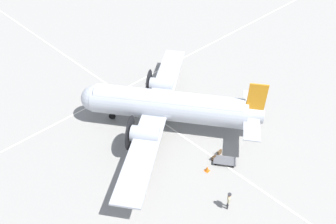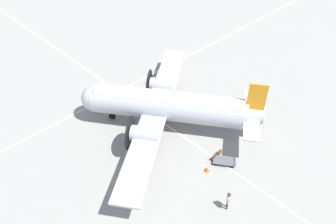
{
  "view_description": "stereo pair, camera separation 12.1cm",
  "coord_description": "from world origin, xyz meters",
  "px_view_note": "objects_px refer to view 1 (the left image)",
  "views": [
    {
      "loc": [
        -17.6,
        -18.03,
        22.67
      ],
      "look_at": [
        0.0,
        0.0,
        1.8
      ],
      "focal_mm": 35.0,
      "sensor_mm": 36.0,
      "label": 1
    },
    {
      "loc": [
        -17.52,
        -18.12,
        22.67
      ],
      "look_at": [
        0.0,
        0.0,
        1.8
      ],
      "focal_mm": 35.0,
      "sensor_mm": 36.0,
      "label": 2
    }
  ],
  "objects_px": {
    "suitcase_upright_spare": "(220,152)",
    "traffic_cone": "(207,169)",
    "airliner_main": "(163,105)",
    "suitcase_near_door": "(214,158)",
    "baggage_cart": "(225,161)",
    "crew_foreground": "(229,199)"
  },
  "relations": [
    {
      "from": "suitcase_upright_spare",
      "to": "traffic_cone",
      "type": "height_order",
      "value": "suitcase_upright_spare"
    },
    {
      "from": "airliner_main",
      "to": "suitcase_near_door",
      "type": "distance_m",
      "value": 7.12
    },
    {
      "from": "airliner_main",
      "to": "traffic_cone",
      "type": "xyz_separation_m",
      "value": [
        -1.46,
        -7.15,
        -2.38
      ]
    },
    {
      "from": "suitcase_upright_spare",
      "to": "airliner_main",
      "type": "bearing_deg",
      "value": 97.63
    },
    {
      "from": "airliner_main",
      "to": "traffic_cone",
      "type": "relative_size",
      "value": 36.91
    },
    {
      "from": "airliner_main",
      "to": "baggage_cart",
      "type": "xyz_separation_m",
      "value": [
        0.42,
        -7.65,
        -2.36
      ]
    },
    {
      "from": "crew_foreground",
      "to": "suitcase_upright_spare",
      "type": "distance_m",
      "value": 5.86
    },
    {
      "from": "crew_foreground",
      "to": "traffic_cone",
      "type": "bearing_deg",
      "value": 24.43
    },
    {
      "from": "airliner_main",
      "to": "suitcase_upright_spare",
      "type": "relative_size",
      "value": 36.5
    },
    {
      "from": "baggage_cart",
      "to": "suitcase_near_door",
      "type": "bearing_deg",
      "value": -11.68
    },
    {
      "from": "airliner_main",
      "to": "suitcase_upright_spare",
      "type": "height_order",
      "value": "airliner_main"
    },
    {
      "from": "suitcase_near_door",
      "to": "airliner_main",
      "type": "bearing_deg",
      "value": 89.98
    },
    {
      "from": "suitcase_near_door",
      "to": "baggage_cart",
      "type": "height_order",
      "value": "baggage_cart"
    },
    {
      "from": "airliner_main",
      "to": "baggage_cart",
      "type": "relative_size",
      "value": 8.92
    },
    {
      "from": "suitcase_upright_spare",
      "to": "suitcase_near_door",
      "type": "bearing_deg",
      "value": -176.98
    },
    {
      "from": "suitcase_upright_spare",
      "to": "traffic_cone",
      "type": "relative_size",
      "value": 1.01
    },
    {
      "from": "baggage_cart",
      "to": "traffic_cone",
      "type": "bearing_deg",
      "value": 39.45
    },
    {
      "from": "airliner_main",
      "to": "suitcase_near_door",
      "type": "bearing_deg",
      "value": 144.42
    },
    {
      "from": "crew_foreground",
      "to": "baggage_cart",
      "type": "relative_size",
      "value": 0.77
    },
    {
      "from": "baggage_cart",
      "to": "airliner_main",
      "type": "bearing_deg",
      "value": -32.48
    },
    {
      "from": "suitcase_near_door",
      "to": "traffic_cone",
      "type": "relative_size",
      "value": 0.89
    },
    {
      "from": "suitcase_near_door",
      "to": "traffic_cone",
      "type": "height_order",
      "value": "traffic_cone"
    }
  ]
}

